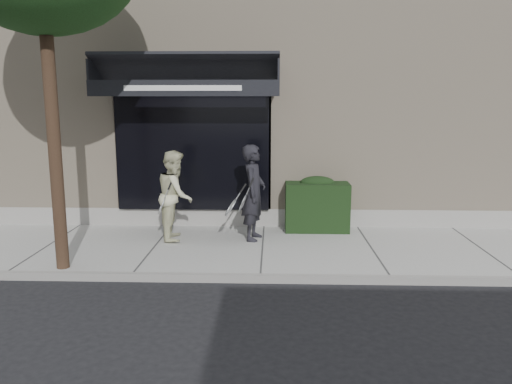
{
  "coord_description": "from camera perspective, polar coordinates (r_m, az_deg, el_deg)",
  "views": [
    {
      "loc": [
        0.18,
        -8.9,
        2.77
      ],
      "look_at": [
        -0.14,
        0.6,
        1.03
      ],
      "focal_mm": 35.0,
      "sensor_mm": 36.0,
      "label": 1
    }
  ],
  "objects": [
    {
      "name": "curb",
      "position": [
        7.83,
        0.51,
        -9.82
      ],
      "size": [
        20.0,
        0.1,
        0.14
      ],
      "primitive_type": "cube",
      "color": "gray",
      "rests_on": "ground"
    },
    {
      "name": "pedestrian_front",
      "position": [
        9.56,
        -0.28,
        -0.09
      ],
      "size": [
        0.8,
        0.96,
        1.84
      ],
      "color": "black",
      "rests_on": "sidewalk"
    },
    {
      "name": "ground",
      "position": [
        9.33,
        0.75,
        -6.94
      ],
      "size": [
        80.0,
        80.0,
        0.0
      ],
      "primitive_type": "plane",
      "color": "black",
      "rests_on": "ground"
    },
    {
      "name": "building_facade",
      "position": [
        13.86,
        1.18,
        10.21
      ],
      "size": [
        14.3,
        8.04,
        5.64
      ],
      "color": "beige",
      "rests_on": "ground"
    },
    {
      "name": "hedge",
      "position": [
        10.41,
        6.97,
        -1.44
      ],
      "size": [
        1.3,
        0.7,
        1.14
      ],
      "color": "black",
      "rests_on": "sidewalk"
    },
    {
      "name": "sidewalk",
      "position": [
        9.31,
        0.75,
        -6.59
      ],
      "size": [
        20.0,
        3.0,
        0.12
      ],
      "primitive_type": "cube",
      "color": "#999893",
      "rests_on": "ground"
    },
    {
      "name": "pedestrian_back",
      "position": [
        9.74,
        -9.2,
        -0.35
      ],
      "size": [
        0.75,
        0.91,
        1.73
      ],
      "color": "beige",
      "rests_on": "sidewalk"
    }
  ]
}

